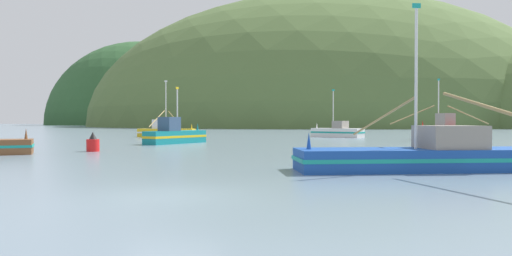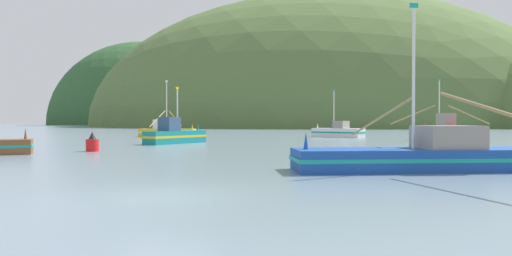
{
  "view_description": "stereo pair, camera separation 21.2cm",
  "coord_description": "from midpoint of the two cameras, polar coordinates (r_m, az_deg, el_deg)",
  "views": [
    {
      "loc": [
        3.25,
        -12.16,
        2.04
      ],
      "look_at": [
        0.0,
        29.5,
        1.4
      ],
      "focal_mm": 32.02,
      "sensor_mm": 36.0,
      "label": 1
    },
    {
      "loc": [
        3.46,
        -12.15,
        2.04
      ],
      "look_at": [
        0.0,
        29.5,
        1.4
      ],
      "focal_mm": 32.02,
      "sensor_mm": 36.0,
      "label": 2
    }
  ],
  "objects": [
    {
      "name": "fishing_boat_yellow",
      "position": [
        59.61,
        -11.04,
        -0.43
      ],
      "size": [
        7.33,
        12.78,
        7.25
      ],
      "rotation": [
        0.0,
        0.0,
        6.24
      ],
      "color": "gold",
      "rests_on": "ground"
    },
    {
      "name": "hill_far_right",
      "position": [
        189.2,
        8.51,
        0.25
      ],
      "size": [
        188.53,
        150.82,
        102.87
      ],
      "primitive_type": "ellipsoid",
      "color": "#516B38",
      "rests_on": "ground"
    },
    {
      "name": "fishing_boat_teal",
      "position": [
        41.91,
        -9.95,
        -0.87
      ],
      "size": [
        4.65,
        6.66,
        5.14
      ],
      "rotation": [
        0.0,
        0.0,
        1.07
      ],
      "color": "#147F84",
      "rests_on": "ground"
    },
    {
      "name": "fishing_boat_red",
      "position": [
        51.86,
        22.33,
        -0.41
      ],
      "size": [
        11.45,
        7.05,
        6.56
      ],
      "rotation": [
        0.0,
        0.0,
        1.91
      ],
      "color": "red",
      "rests_on": "ground"
    },
    {
      "name": "channel_buoy",
      "position": [
        32.49,
        -19.59,
        -1.84
      ],
      "size": [
        0.84,
        0.84,
        1.32
      ],
      "color": "red",
      "rests_on": "ground"
    },
    {
      "name": "hill_mid_left",
      "position": [
        252.28,
        -13.98,
        0.39
      ],
      "size": [
        98.84,
        79.07,
        88.43
      ],
      "primitive_type": "ellipsoid",
      "color": "#2D562D",
      "rests_on": "ground"
    },
    {
      "name": "fishing_boat_white",
      "position": [
        58.16,
        10.34,
        -0.45
      ],
      "size": [
        6.6,
        5.44,
        6.05
      ],
      "rotation": [
        0.0,
        0.0,
        2.54
      ],
      "color": "white",
      "rests_on": "ground"
    },
    {
      "name": "ground_plane",
      "position": [
        12.77,
        -10.67,
        -8.32
      ],
      "size": [
        600.0,
        600.0,
        0.0
      ],
      "primitive_type": "plane",
      "color": "slate"
    },
    {
      "name": "fishing_boat_blue",
      "position": [
        20.17,
        21.08,
        -3.25
      ],
      "size": [
        11.31,
        20.0,
        6.87
      ],
      "rotation": [
        0.0,
        0.0,
        3.31
      ],
      "color": "#19479E",
      "rests_on": "ground"
    }
  ]
}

